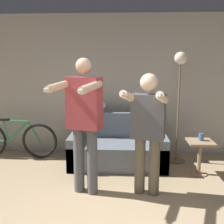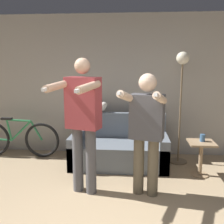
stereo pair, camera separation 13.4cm
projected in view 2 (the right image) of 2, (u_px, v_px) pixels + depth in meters
The scene contains 9 objects.
wall_back at pixel (124, 86), 4.90m from camera, with size 10.00×0.05×2.60m.
couch at pixel (119, 149), 4.49m from camera, with size 1.61×0.83×0.85m.
person_left at pixel (83, 117), 3.36m from camera, with size 0.62×0.77×1.78m.
person_right at pixel (146, 126), 3.31m from camera, with size 0.61×0.75×1.59m.
cat at pixel (97, 108), 4.69m from camera, with size 0.49×0.14×0.19m.
floor_lamp at pixel (182, 82), 4.37m from camera, with size 0.32×0.32×1.90m.
side_table at pixel (201, 152), 4.01m from camera, with size 0.39×0.39×0.54m.
cup at pixel (202, 138), 4.00m from camera, with size 0.08×0.08×0.11m.
bicycle at pixel (17, 139), 4.85m from camera, with size 1.58×0.07×0.74m.
Camera 2 is at (0.18, -1.92, 1.71)m, focal length 42.00 mm.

